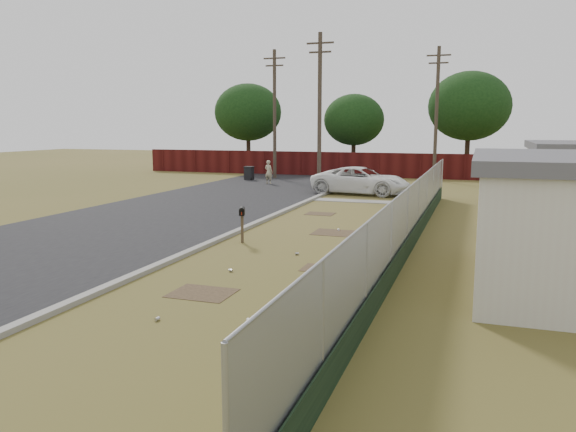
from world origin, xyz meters
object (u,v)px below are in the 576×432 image
at_px(pickup_truck, 361,181).
at_px(trash_bin, 249,173).
at_px(fire_hydrant, 277,385).
at_px(mailbox, 242,214).
at_px(pedestrian, 269,172).

xyz_separation_m(pickup_truck, trash_bin, (-9.02, 5.52, -0.26)).
distance_m(pickup_truck, trash_bin, 10.58).
height_order(fire_hydrant, mailbox, mailbox).
bearing_deg(pickup_truck, fire_hydrant, -165.00).
bearing_deg(pedestrian, trash_bin, -30.22).
relative_size(mailbox, pickup_truck, 0.22).
distance_m(fire_hydrant, pickup_truck, 24.40).
height_order(fire_hydrant, trash_bin, trash_bin).
bearing_deg(fire_hydrant, mailbox, 115.88).
bearing_deg(fire_hydrant, pickup_truck, 99.05).
xyz_separation_m(pickup_truck, pedestrian, (-6.78, 3.46, 0.02)).
relative_size(fire_hydrant, pedestrian, 0.57).
xyz_separation_m(pedestrian, trash_bin, (-2.24, 2.05, -0.29)).
bearing_deg(pickup_truck, mailbox, -177.97).
distance_m(fire_hydrant, trash_bin, 32.28).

